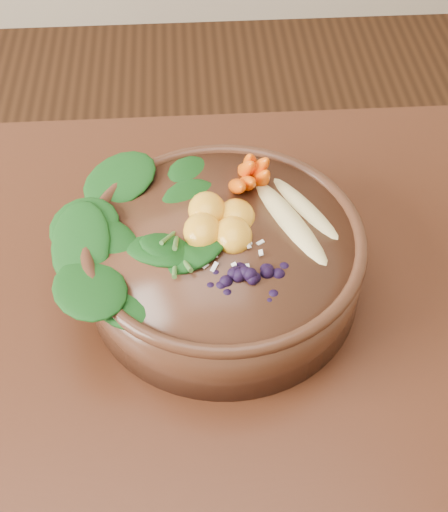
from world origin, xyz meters
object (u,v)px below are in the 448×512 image
(carrot_cluster, at_px, (244,149))
(banana_halves, at_px, (298,205))
(mandarin_cluster, at_px, (220,214))
(blueberry_pile, at_px, (249,265))
(kale_heap, at_px, (163,194))
(stoneware_bowl, at_px, (224,262))

(carrot_cluster, distance_m, banana_halves, 0.08)
(mandarin_cluster, xyz_separation_m, blueberry_pile, (0.02, -0.07, 0.00))
(banana_halves, distance_m, mandarin_cluster, 0.08)
(carrot_cluster, xyz_separation_m, mandarin_cluster, (-0.03, -0.07, -0.02))
(mandarin_cluster, relative_size, blueberry_pile, 0.69)
(kale_heap, height_order, mandarin_cluster, kale_heap)
(stoneware_bowl, xyz_separation_m, mandarin_cluster, (-0.00, 0.02, 0.05))
(carrot_cluster, height_order, blueberry_pile, carrot_cluster)
(kale_heap, distance_m, banana_halves, 0.14)
(kale_heap, bearing_deg, blueberry_pile, -51.41)
(blueberry_pile, bearing_deg, banana_halves, 55.28)
(carrot_cluster, bearing_deg, kale_heap, -169.49)
(mandarin_cluster, distance_m, blueberry_pile, 0.08)
(stoneware_bowl, relative_size, banana_halves, 1.76)
(stoneware_bowl, relative_size, kale_heap, 1.53)
(stoneware_bowl, distance_m, blueberry_pile, 0.08)
(carrot_cluster, height_order, mandarin_cluster, carrot_cluster)
(stoneware_bowl, bearing_deg, kale_heap, 143.66)
(stoneware_bowl, distance_m, banana_halves, 0.10)
(carrot_cluster, height_order, banana_halves, carrot_cluster)
(stoneware_bowl, height_order, banana_halves, banana_halves)
(stoneware_bowl, relative_size, carrot_cluster, 3.62)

